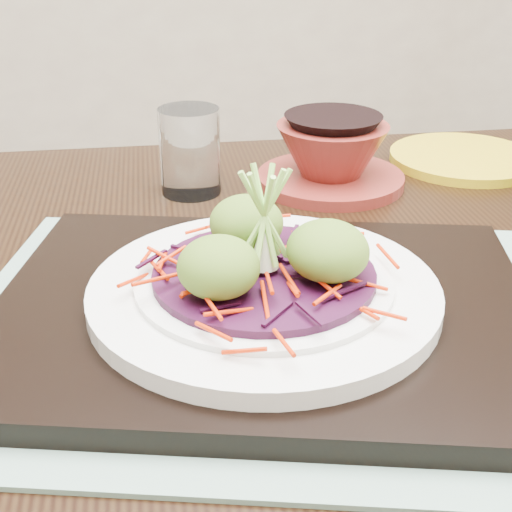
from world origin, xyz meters
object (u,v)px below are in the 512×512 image
object	(u,v)px
serving_tray	(264,311)
yellow_plate	(464,158)
water_glass	(190,151)
dining_table	(260,378)
white_plate	(264,290)
terracotta_bowl_set	(331,158)

from	to	relation	value
serving_tray	yellow_plate	distance (m)	0.48
water_glass	yellow_plate	world-z (taller)	water_glass
dining_table	yellow_plate	distance (m)	0.44
serving_tray	white_plate	world-z (taller)	white_plate
serving_tray	water_glass	xyz separation A→B (m)	(0.01, 0.30, 0.04)
dining_table	white_plate	bearing A→B (deg)	-96.74
dining_table	serving_tray	bearing A→B (deg)	-96.74
water_glass	terracotta_bowl_set	bearing A→B (deg)	-9.65
water_glass	serving_tray	bearing A→B (deg)	-92.62
serving_tray	yellow_plate	world-z (taller)	serving_tray
dining_table	terracotta_bowl_set	xyz separation A→B (m)	(0.16, 0.21, 0.14)
serving_tray	white_plate	distance (m)	0.02
yellow_plate	serving_tray	bearing A→B (deg)	-142.00
white_plate	terracotta_bowl_set	xyz separation A→B (m)	(0.18, 0.27, 0.00)
serving_tray	water_glass	distance (m)	0.31
terracotta_bowl_set	white_plate	bearing A→B (deg)	-122.94
terracotta_bowl_set	water_glass	bearing A→B (deg)	170.35
white_plate	terracotta_bowl_set	bearing A→B (deg)	57.06
terracotta_bowl_set	yellow_plate	world-z (taller)	terracotta_bowl_set
dining_table	serving_tray	world-z (taller)	serving_tray
white_plate	serving_tray	bearing A→B (deg)	90.00
serving_tray	white_plate	size ratio (longest dim) A/B	1.54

